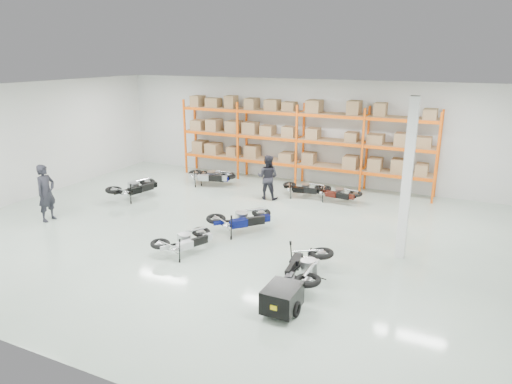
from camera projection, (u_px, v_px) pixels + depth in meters
The scene contains 14 objects.
room at pixel (229, 165), 14.00m from camera, with size 18.00×18.00×18.00m.
pallet_rack at pixel (300, 133), 19.59m from camera, with size 11.28×0.98×3.62m.
structural_column at pixel (407, 180), 12.33m from camera, with size 0.25×0.25×4.50m, color white.
moto_blue_centre at pixel (241, 215), 14.61m from camera, with size 0.84×1.88×1.15m, color #070C47, non-canonical shape.
moto_silver_left at pixel (185, 237), 13.06m from camera, with size 0.73×1.65×1.01m, color #B4B6BC, non-canonical shape.
moto_black_far_left at pixel (134, 184), 18.02m from camera, with size 0.84×1.88×1.15m, color black, non-canonical shape.
moto_touring_right at pixel (306, 261), 11.37m from camera, with size 0.84×1.90×1.16m, color black, non-canonical shape.
trailer at pixel (282, 298), 10.04m from camera, with size 0.80×1.52×0.63m.
moto_back_a at pixel (214, 174), 19.93m from camera, with size 0.70×1.57×0.96m, color navy, non-canonical shape.
moto_back_b at pixel (210, 173), 19.83m from camera, with size 0.80×1.80×1.10m, color #9EA1A7, non-canonical shape.
moto_back_c at pixel (304, 186), 18.22m from camera, with size 0.70×1.57×0.96m, color black, non-canonical shape.
moto_back_d at pixel (338, 190), 17.61m from camera, with size 0.69×1.56×0.95m, color #43130D, non-canonical shape.
person_left at pixel (46, 193), 15.53m from camera, with size 0.72×0.47×1.98m, color black.
person_back at pixel (268, 177), 17.91m from camera, with size 0.86×0.67×1.76m, color #23222A.
Camera 1 is at (6.53, -12.00, 5.54)m, focal length 32.00 mm.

